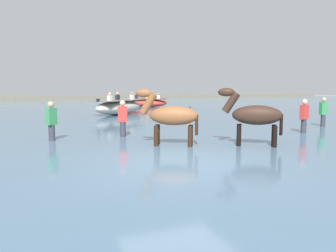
# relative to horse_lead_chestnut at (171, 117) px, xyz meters

# --- Properties ---
(ground_plane) EXTENTS (120.00, 120.00, 0.00)m
(ground_plane) POSITION_rel_horse_lead_chestnut_xyz_m (-0.73, -2.30, -1.20)
(ground_plane) COLOR gray
(water_surface) EXTENTS (90.00, 90.00, 0.36)m
(water_surface) POSITION_rel_horse_lead_chestnut_xyz_m (-0.73, 7.70, -1.02)
(water_surface) COLOR slate
(water_surface) RESTS_ON ground
(horse_lead_chestnut) EXTENTS (1.78, 1.21, 2.03)m
(horse_lead_chestnut) POSITION_rel_horse_lead_chestnut_xyz_m (0.00, 0.00, 0.00)
(horse_lead_chestnut) COLOR brown
(horse_lead_chestnut) RESTS_ON ground
(horse_trailing_dark_bay) EXTENTS (1.74, 1.36, 2.06)m
(horse_trailing_dark_bay) POSITION_rel_horse_lead_chestnut_xyz_m (2.25, -0.95, 0.02)
(horse_trailing_dark_bay) COLOR #382319
(horse_trailing_dark_bay) RESTS_ON ground
(boat_near_port) EXTENTS (3.45, 2.47, 1.17)m
(boat_near_port) POSITION_rel_horse_lead_chestnut_xyz_m (5.50, 18.03, -0.48)
(boat_near_port) COLOR #BC382D
(boat_near_port) RESTS_ON water_surface
(boat_far_inshore) EXTENTS (4.16, 3.81, 1.38)m
(boat_far_inshore) POSITION_rel_horse_lead_chestnut_xyz_m (1.42, 11.58, -0.39)
(boat_far_inshore) COLOR #B2AD9E
(boat_far_inshore) RESTS_ON water_surface
(person_wading_close) EXTENTS (0.36, 0.28, 1.63)m
(person_wading_close) POSITION_rel_horse_lead_chestnut_xyz_m (-0.84, 2.29, -0.34)
(person_wading_close) COLOR #383842
(person_wading_close) RESTS_ON ground
(person_spectator_far) EXTENTS (0.38, 0.35, 1.63)m
(person_spectator_far) POSITION_rel_horse_lead_chestnut_xyz_m (-3.20, 2.31, -0.34)
(person_spectator_far) COLOR #383842
(person_spectator_far) RESTS_ON ground
(person_onlooker_right) EXTENTS (0.34, 0.23, 1.63)m
(person_onlooker_right) POSITION_rel_horse_lead_chestnut_xyz_m (7.99, 1.94, -0.34)
(person_onlooker_right) COLOR #383842
(person_onlooker_right) RESTS_ON ground
(person_wading_mid) EXTENTS (0.36, 0.28, 1.63)m
(person_wading_mid) POSITION_rel_horse_lead_chestnut_xyz_m (5.68, 0.65, -0.34)
(person_wading_mid) COLOR #383842
(person_wading_mid) RESTS_ON ground
(channel_buoy) EXTENTS (0.29, 0.29, 0.67)m
(channel_buoy) POSITION_rel_horse_lead_chestnut_xyz_m (4.28, 7.45, -0.68)
(channel_buoy) COLOR #E54C1E
(channel_buoy) RESTS_ON water_surface
(far_shoreline) EXTENTS (80.00, 2.40, 0.97)m
(far_shoreline) POSITION_rel_horse_lead_chestnut_xyz_m (-0.73, 34.77, -0.72)
(far_shoreline) COLOR #706B5B
(far_shoreline) RESTS_ON ground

